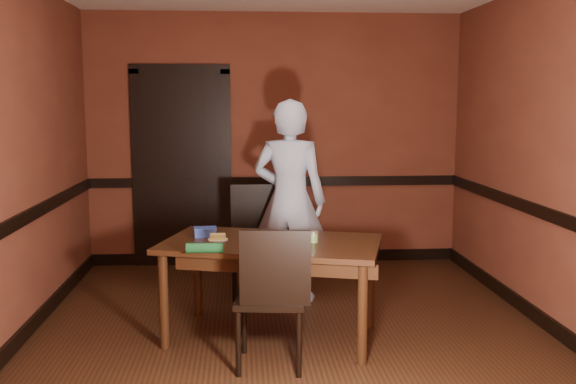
{
  "coord_description": "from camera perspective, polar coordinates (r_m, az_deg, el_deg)",
  "views": [
    {
      "loc": [
        -0.38,
        -4.67,
        1.76
      ],
      "look_at": [
        0.0,
        0.35,
        1.05
      ],
      "focal_mm": 40.0,
      "sensor_mm": 36.0,
      "label": 1
    }
  ],
  "objects": [
    {
      "name": "wrapped_veg",
      "position": [
        4.41,
        -7.41,
        -4.95
      ],
      "size": [
        0.25,
        0.07,
        0.07
      ],
      "primitive_type": "cylinder",
      "rotation": [
        0.0,
        1.57,
        -0.01
      ],
      "color": "#14461F",
      "rests_on": "dining_table"
    },
    {
      "name": "chair_near",
      "position": [
        4.32,
        -1.59,
        -9.18
      ],
      "size": [
        0.5,
        0.5,
        0.96
      ],
      "primitive_type": null,
      "rotation": [
        0.0,
        0.0,
        3.04
      ],
      "color": "black",
      "rests_on": "floor"
    },
    {
      "name": "cheese_saucer",
      "position": [
        4.81,
        -6.27,
        -4.06
      ],
      "size": [
        0.15,
        0.15,
        0.05
      ],
      "rotation": [
        0.0,
        0.0,
        -0.19
      ],
      "color": "white",
      "rests_on": "dining_table"
    },
    {
      "name": "dado_right",
      "position": [
        5.31,
        22.22,
        -1.91
      ],
      "size": [
        0.03,
        4.5,
        0.1
      ],
      "primitive_type": "cube",
      "color": "black",
      "rests_on": "ground"
    },
    {
      "name": "person",
      "position": [
        5.69,
        0.14,
        -0.75
      ],
      "size": [
        0.75,
        0.6,
        1.79
      ],
      "primitive_type": "imported",
      "rotation": [
        0.0,
        0.0,
        2.85
      ],
      "color": "silver",
      "rests_on": "floor"
    },
    {
      "name": "food_tub",
      "position": [
        4.94,
        -7.36,
        -3.54
      ],
      "size": [
        0.18,
        0.13,
        0.07
      ],
      "rotation": [
        0.0,
        0.0,
        0.1
      ],
      "color": "#3352BB",
      "rests_on": "dining_table"
    },
    {
      "name": "floor",
      "position": [
        5.01,
        0.31,
        -12.55
      ],
      "size": [
        4.0,
        4.5,
        0.01
      ],
      "primitive_type": "cube",
      "color": "black",
      "rests_on": "ground"
    },
    {
      "name": "dado_left",
      "position": [
        5.02,
        -22.94,
        -2.49
      ],
      "size": [
        0.03,
        4.5,
        0.1
      ],
      "primitive_type": "cube",
      "color": "black",
      "rests_on": "ground"
    },
    {
      "name": "baseboard_left",
      "position": [
        5.23,
        -22.43,
        -11.58
      ],
      "size": [
        0.03,
        4.5,
        0.12
      ],
      "primitive_type": "cube",
      "color": "black",
      "rests_on": "ground"
    },
    {
      "name": "dado_back",
      "position": [
        6.97,
        -1.15,
        0.93
      ],
      "size": [
        4.0,
        0.03,
        0.1
      ],
      "primitive_type": "cube",
      "color": "black",
      "rests_on": "ground"
    },
    {
      "name": "sauce_jar",
      "position": [
        4.7,
        2.27,
        -4.01
      ],
      "size": [
        0.07,
        0.07,
        0.08
      ],
      "rotation": [
        0.0,
        0.0,
        -0.33
      ],
      "color": "#699545",
      "rests_on": "dining_table"
    },
    {
      "name": "wall_right",
      "position": [
        5.26,
        22.63,
        2.93
      ],
      "size": [
        0.02,
        4.5,
        2.7
      ],
      "primitive_type": "cube",
      "color": "brown",
      "rests_on": "ground"
    },
    {
      "name": "wall_left",
      "position": [
        4.96,
        -23.38,
        2.63
      ],
      "size": [
        0.02,
        4.5,
        2.7
      ],
      "primitive_type": "cube",
      "color": "brown",
      "rests_on": "ground"
    },
    {
      "name": "baseboard_back",
      "position": [
        7.12,
        -1.13,
        -5.79
      ],
      "size": [
        4.0,
        0.03,
        0.12
      ],
      "primitive_type": "cube",
      "color": "black",
      "rests_on": "ground"
    },
    {
      "name": "wall_front",
      "position": [
        2.49,
        4.47,
        -1.49
      ],
      "size": [
        4.0,
        0.02,
        2.7
      ],
      "primitive_type": "cube",
      "color": "brown",
      "rests_on": "ground"
    },
    {
      "name": "sandwich_plate",
      "position": [
        4.71,
        -1.12,
        -4.29
      ],
      "size": [
        0.24,
        0.24,
        0.06
      ],
      "rotation": [
        0.0,
        0.0,
        0.38
      ],
      "color": "white",
      "rests_on": "dining_table"
    },
    {
      "name": "dining_table",
      "position": [
        4.84,
        -1.47,
        -8.67
      ],
      "size": [
        1.76,
        1.28,
        0.74
      ],
      "primitive_type": "cube",
      "rotation": [
        0.0,
        0.0,
        -0.27
      ],
      "color": "black",
      "rests_on": "floor"
    },
    {
      "name": "wall_back",
      "position": [
        6.95,
        -1.17,
        4.64
      ],
      "size": [
        4.0,
        0.02,
        2.7
      ],
      "primitive_type": "cube",
      "color": "brown",
      "rests_on": "ground"
    },
    {
      "name": "chair_far",
      "position": [
        5.85,
        -2.81,
        -4.44
      ],
      "size": [
        0.47,
        0.47,
        1.0
      ],
      "primitive_type": null,
      "rotation": [
        0.0,
        0.0,
        -0.0
      ],
      "color": "black",
      "rests_on": "floor"
    },
    {
      "name": "baseboard_right",
      "position": [
        5.5,
        21.75,
        -10.56
      ],
      "size": [
        0.03,
        4.5,
        0.12
      ],
      "primitive_type": "cube",
      "color": "black",
      "rests_on": "ground"
    },
    {
      "name": "door",
      "position": [
        6.95,
        -9.42,
        2.39
      ],
      "size": [
        1.05,
        0.07,
        2.2
      ],
      "color": "black",
      "rests_on": "ground"
    }
  ]
}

